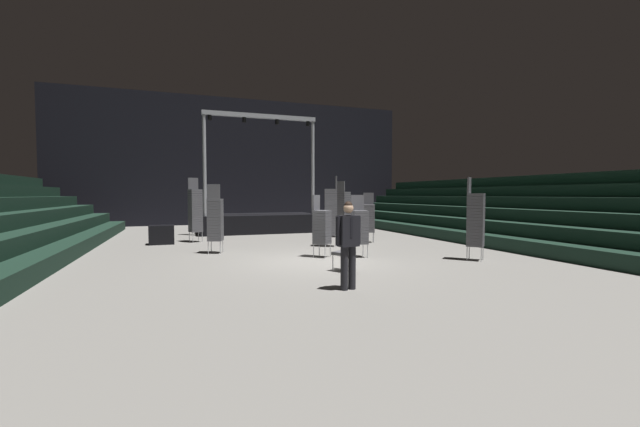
{
  "coord_description": "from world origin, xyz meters",
  "views": [
    {
      "loc": [
        -3.59,
        -10.56,
        1.9
      ],
      "look_at": [
        -0.19,
        -0.97,
        1.4
      ],
      "focal_mm": 21.99,
      "sensor_mm": 36.0,
      "label": 1
    }
  ],
  "objects_px": {
    "loose_chair_near_man": "(345,249)",
    "chair_stack_rear_centre": "(195,210)",
    "chair_stack_front_left": "(476,219)",
    "chair_stack_mid_left": "(322,226)",
    "chair_stack_rear_right": "(359,226)",
    "chair_stack_front_right": "(215,219)",
    "chair_stack_mid_right": "(369,218)",
    "stage_riser": "(257,221)",
    "chair_stack_rear_left": "(344,209)",
    "equipment_road_case": "(162,235)",
    "chair_stack_mid_centre": "(331,211)",
    "man_with_tie": "(348,240)"
  },
  "relations": [
    {
      "from": "chair_stack_rear_left",
      "to": "loose_chair_near_man",
      "type": "distance_m",
      "value": 7.66
    },
    {
      "from": "stage_riser",
      "to": "chair_stack_mid_centre",
      "type": "height_order",
      "value": "stage_riser"
    },
    {
      "from": "stage_riser",
      "to": "loose_chair_near_man",
      "type": "xyz_separation_m",
      "value": [
        0.24,
        -10.7,
        -0.05
      ]
    },
    {
      "from": "chair_stack_rear_right",
      "to": "chair_stack_rear_left",
      "type": "bearing_deg",
      "value": -102.58
    },
    {
      "from": "chair_stack_front_left",
      "to": "equipment_road_case",
      "type": "relative_size",
      "value": 2.66
    },
    {
      "from": "chair_stack_mid_centre",
      "to": "chair_stack_rear_centre",
      "type": "relative_size",
      "value": 1.0
    },
    {
      "from": "chair_stack_rear_left",
      "to": "chair_stack_rear_right",
      "type": "xyz_separation_m",
      "value": [
        -1.71,
        -5.25,
        -0.29
      ]
    },
    {
      "from": "chair_stack_front_right",
      "to": "chair_stack_mid_left",
      "type": "relative_size",
      "value": 1.18
    },
    {
      "from": "chair_stack_front_right",
      "to": "equipment_road_case",
      "type": "distance_m",
      "value": 3.58
    },
    {
      "from": "stage_riser",
      "to": "chair_stack_rear_left",
      "type": "xyz_separation_m",
      "value": [
        3.17,
        -3.65,
        0.66
      ]
    },
    {
      "from": "chair_stack_front_left",
      "to": "chair_stack_rear_centre",
      "type": "distance_m",
      "value": 10.38
    },
    {
      "from": "chair_stack_mid_right",
      "to": "chair_stack_rear_centre",
      "type": "relative_size",
      "value": 0.77
    },
    {
      "from": "chair_stack_mid_left",
      "to": "equipment_road_case",
      "type": "bearing_deg",
      "value": -90.3
    },
    {
      "from": "loose_chair_near_man",
      "to": "chair_stack_rear_centre",
      "type": "bearing_deg",
      "value": -5.92
    },
    {
      "from": "man_with_tie",
      "to": "equipment_road_case",
      "type": "relative_size",
      "value": 1.96
    },
    {
      "from": "stage_riser",
      "to": "loose_chair_near_man",
      "type": "distance_m",
      "value": 10.7
    },
    {
      "from": "chair_stack_front_right",
      "to": "chair_stack_mid_centre",
      "type": "bearing_deg",
      "value": 22.07
    },
    {
      "from": "chair_stack_mid_left",
      "to": "chair_stack_rear_left",
      "type": "height_order",
      "value": "chair_stack_rear_left"
    },
    {
      "from": "equipment_road_case",
      "to": "chair_stack_front_left",
      "type": "bearing_deg",
      "value": -38.55
    },
    {
      "from": "equipment_road_case",
      "to": "stage_riser",
      "type": "bearing_deg",
      "value": 39.87
    },
    {
      "from": "chair_stack_front_left",
      "to": "chair_stack_mid_centre",
      "type": "bearing_deg",
      "value": -96.74
    },
    {
      "from": "stage_riser",
      "to": "chair_stack_front_left",
      "type": "distance_m",
      "value": 11.42
    },
    {
      "from": "man_with_tie",
      "to": "chair_stack_rear_right",
      "type": "xyz_separation_m",
      "value": [
        1.95,
        3.62,
        -0.06
      ]
    },
    {
      "from": "chair_stack_rear_centre",
      "to": "loose_chair_near_man",
      "type": "xyz_separation_m",
      "value": [
        3.32,
        -7.39,
        -0.75
      ]
    },
    {
      "from": "stage_riser",
      "to": "chair_stack_rear_centre",
      "type": "distance_m",
      "value": 4.57
    },
    {
      "from": "chair_stack_mid_right",
      "to": "chair_stack_rear_right",
      "type": "xyz_separation_m",
      "value": [
        -1.91,
        -3.2,
        -0.04
      ]
    },
    {
      "from": "chair_stack_rear_left",
      "to": "loose_chair_near_man",
      "type": "xyz_separation_m",
      "value": [
        -2.93,
        -7.05,
        -0.7
      ]
    },
    {
      "from": "chair_stack_rear_left",
      "to": "loose_chair_near_man",
      "type": "bearing_deg",
      "value": -50.12
    },
    {
      "from": "chair_stack_rear_left",
      "to": "equipment_road_case",
      "type": "bearing_deg",
      "value": -117.81
    },
    {
      "from": "chair_stack_rear_centre",
      "to": "equipment_road_case",
      "type": "relative_size",
      "value": 2.84
    },
    {
      "from": "chair_stack_front_right",
      "to": "loose_chair_near_man",
      "type": "relative_size",
      "value": 2.35
    },
    {
      "from": "chair_stack_rear_centre",
      "to": "equipment_road_case",
      "type": "bearing_deg",
      "value": -5.84
    },
    {
      "from": "chair_stack_rear_centre",
      "to": "chair_stack_mid_right",
      "type": "bearing_deg",
      "value": 140.07
    },
    {
      "from": "chair_stack_rear_right",
      "to": "loose_chair_near_man",
      "type": "relative_size",
      "value": 1.99
    },
    {
      "from": "stage_riser",
      "to": "chair_stack_front_right",
      "type": "relative_size",
      "value": 2.56
    },
    {
      "from": "man_with_tie",
      "to": "chair_stack_mid_right",
      "type": "xyz_separation_m",
      "value": [
        3.86,
        6.82,
        -0.01
      ]
    },
    {
      "from": "chair_stack_front_left",
      "to": "chair_stack_mid_left",
      "type": "height_order",
      "value": "chair_stack_front_left"
    },
    {
      "from": "chair_stack_front_right",
      "to": "loose_chair_near_man",
      "type": "bearing_deg",
      "value": -37.35
    },
    {
      "from": "stage_riser",
      "to": "chair_stack_rear_right",
      "type": "relative_size",
      "value": 3.02
    },
    {
      "from": "chair_stack_front_right",
      "to": "chair_stack_mid_left",
      "type": "height_order",
      "value": "chair_stack_front_right"
    },
    {
      "from": "chair_stack_front_right",
      "to": "chair_stack_mid_right",
      "type": "xyz_separation_m",
      "value": [
        5.95,
        0.94,
        -0.13
      ]
    },
    {
      "from": "chair_stack_front_left",
      "to": "loose_chair_near_man",
      "type": "bearing_deg",
      "value": -38.59
    },
    {
      "from": "chair_stack_front_right",
      "to": "chair_stack_mid_left",
      "type": "xyz_separation_m",
      "value": [
        2.96,
        -1.89,
        -0.17
      ]
    },
    {
      "from": "chair_stack_front_left",
      "to": "chair_stack_front_right",
      "type": "bearing_deg",
      "value": -70.11
    },
    {
      "from": "chair_stack_rear_right",
      "to": "chair_stack_front_right",
      "type": "bearing_deg",
      "value": -23.76
    },
    {
      "from": "chair_stack_front_right",
      "to": "equipment_road_case",
      "type": "bearing_deg",
      "value": 137.83
    },
    {
      "from": "stage_riser",
      "to": "man_with_tie",
      "type": "bearing_deg",
      "value": -92.21
    },
    {
      "from": "stage_riser",
      "to": "chair_stack_rear_left",
      "type": "relative_size",
      "value": 2.3
    },
    {
      "from": "chair_stack_mid_right",
      "to": "stage_riser",
      "type": "bearing_deg",
      "value": -36.51
    },
    {
      "from": "chair_stack_front_right",
      "to": "chair_stack_mid_right",
      "type": "bearing_deg",
      "value": 26.83
    }
  ]
}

